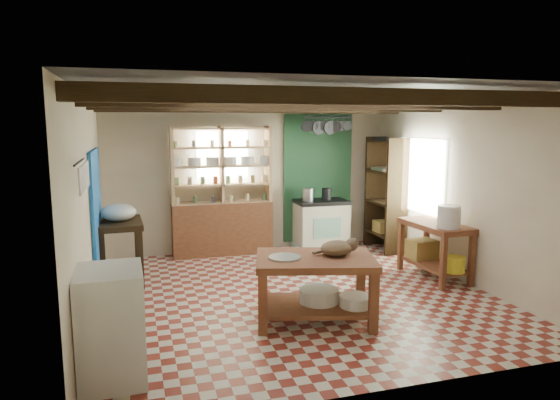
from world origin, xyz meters
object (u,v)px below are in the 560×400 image
object	(u,v)px
prep_table	(121,252)
right_counter	(434,250)
work_table	(315,289)
stove	(321,225)
cat	(337,248)
white_cabinet	(111,325)

from	to	relation	value
prep_table	right_counter	bearing A→B (deg)	-15.65
work_table	prep_table	world-z (taller)	prep_table
work_table	stove	distance (m)	3.30
prep_table	cat	size ratio (longest dim) A/B	2.32
right_counter	cat	bearing A→B (deg)	-155.29
work_table	stove	bearing A→B (deg)	82.63
work_table	stove	world-z (taller)	stove
stove	white_cabinet	size ratio (longest dim) A/B	0.91
work_table	right_counter	xyz separation A→B (m)	(2.23, 1.01, 0.03)
stove	white_cabinet	distance (m)	5.11
prep_table	white_cabinet	xyz separation A→B (m)	(-0.02, -2.79, 0.05)
white_cabinet	right_counter	bearing A→B (deg)	20.59
work_table	cat	size ratio (longest dim) A/B	3.43
right_counter	cat	world-z (taller)	cat
stove	cat	distance (m)	3.25
stove	right_counter	distance (m)	2.26
white_cabinet	cat	bearing A→B (deg)	15.47
stove	cat	size ratio (longest dim) A/B	2.36
prep_table	right_counter	distance (m)	4.50
work_table	white_cabinet	xyz separation A→B (m)	(-2.17, -0.74, 0.13)
cat	work_table	bearing A→B (deg)	-178.69
prep_table	cat	distance (m)	3.20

